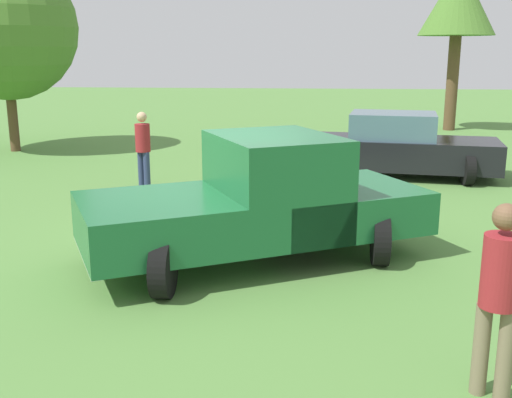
% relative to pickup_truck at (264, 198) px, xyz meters
% --- Properties ---
extents(ground_plane, '(80.00, 80.00, 0.00)m').
position_rel_pickup_truck_xyz_m(ground_plane, '(0.43, 0.74, -0.91)').
color(ground_plane, '#54843D').
extents(pickup_truck, '(3.88, 5.13, 1.78)m').
position_rel_pickup_truck_xyz_m(pickup_truck, '(0.00, 0.00, 0.00)').
color(pickup_truck, black).
rests_on(pickup_truck, ground_plane).
extents(sedan_near, '(2.57, 4.62, 1.49)m').
position_rel_pickup_truck_xyz_m(sedan_near, '(6.25, -2.74, -0.21)').
color(sedan_near, black).
rests_on(sedan_near, ground_plane).
extents(person_bystander, '(0.44, 0.44, 1.72)m').
position_rel_pickup_truck_xyz_m(person_bystander, '(-3.39, -2.20, 0.06)').
color(person_bystander, '#7A6B51').
rests_on(person_bystander, ground_plane).
extents(person_visitor, '(0.45, 0.45, 1.64)m').
position_rel_pickup_truck_xyz_m(person_visitor, '(4.46, 2.94, 0.01)').
color(person_visitor, navy).
rests_on(person_visitor, ground_plane).
extents(tree_far_center, '(4.10, 4.10, 5.59)m').
position_rel_pickup_truck_xyz_m(tree_far_center, '(9.03, 8.08, 2.62)').
color(tree_far_center, brown).
rests_on(tree_far_center, ground_plane).
extents(tree_side, '(2.74, 2.74, 5.95)m').
position_rel_pickup_truck_xyz_m(tree_side, '(15.19, -5.85, 3.69)').
color(tree_side, brown).
rests_on(tree_side, ground_plane).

